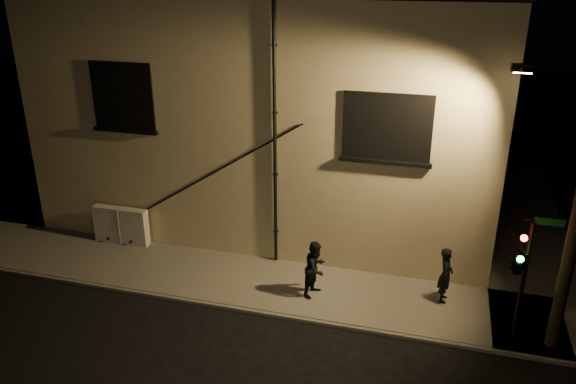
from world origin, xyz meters
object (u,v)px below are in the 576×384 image
(pedestrian_b, at_px, (316,268))
(utility_cabinet, at_px, (121,225))
(traffic_signal, at_px, (519,261))
(streetlamp_pole, at_px, (576,206))
(pedestrian_a, at_px, (446,275))

(pedestrian_b, bearing_deg, utility_cabinet, 97.94)
(utility_cabinet, height_order, traffic_signal, traffic_signal)
(pedestrian_b, height_order, streetlamp_pole, streetlamp_pole)
(utility_cabinet, relative_size, streetlamp_pole, 0.26)
(pedestrian_b, bearing_deg, traffic_signal, -80.84)
(pedestrian_a, xyz_separation_m, pedestrian_b, (-3.73, -0.68, 0.01))
(utility_cabinet, bearing_deg, pedestrian_b, -10.82)
(traffic_signal, bearing_deg, streetlamp_pole, 12.42)
(traffic_signal, distance_m, streetlamp_pole, 1.87)
(pedestrian_a, height_order, traffic_signal, traffic_signal)
(pedestrian_b, relative_size, traffic_signal, 0.48)
(pedestrian_b, bearing_deg, pedestrian_a, -60.92)
(utility_cabinet, bearing_deg, streetlamp_pole, -8.57)
(utility_cabinet, xyz_separation_m, pedestrian_a, (11.15, -0.74, 0.18))
(streetlamp_pole, bearing_deg, pedestrian_a, 153.49)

